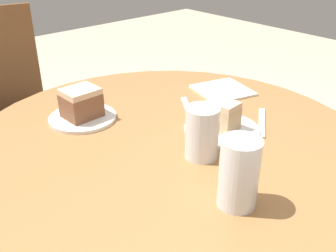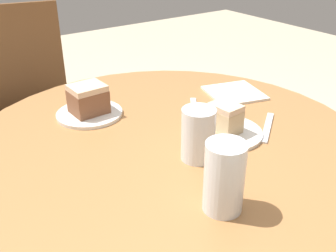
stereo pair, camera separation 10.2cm
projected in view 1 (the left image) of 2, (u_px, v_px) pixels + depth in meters
table at (168, 202)px, 1.14m from camera, size 1.09×1.09×0.75m
chair at (2, 119)px, 1.73m from camera, size 0.56×0.56×0.95m
plate_near at (222, 129)px, 1.08m from camera, size 0.21×0.21×0.01m
plate_far at (83, 118)px, 1.15m from camera, size 0.20×0.20×0.01m
cake_slice_near at (223, 115)px, 1.06m from camera, size 0.07×0.09×0.08m
cake_slice_far at (81, 103)px, 1.12m from camera, size 0.10×0.09×0.09m
glass_lemonade at (202, 135)px, 0.94m from camera, size 0.08×0.08×0.13m
glass_water at (239, 177)px, 0.78m from camera, size 0.08×0.08×0.15m
napkin_stack at (223, 90)px, 1.33m from camera, size 0.21×0.21×0.01m
fork at (262, 122)px, 1.13m from camera, size 0.16×0.12×0.00m
spoon at (187, 106)px, 1.22m from camera, size 0.09×0.12×0.00m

